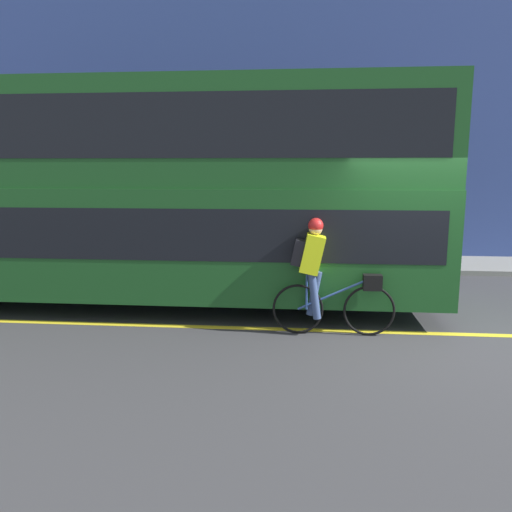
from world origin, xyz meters
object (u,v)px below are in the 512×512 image
object	(u,v)px
bus	(134,186)
cyclist_on_bike	(322,273)
street_sign_post	(122,203)
trash_bin	(159,241)

from	to	relation	value
bus	cyclist_on_bike	distance (m)	3.63
cyclist_on_bike	street_sign_post	bearing A→B (deg)	132.63
bus	cyclist_on_bike	bearing A→B (deg)	-23.85
trash_bin	cyclist_on_bike	bearing A→B (deg)	-53.49
cyclist_on_bike	street_sign_post	xyz separation A→B (m)	(-4.78, 5.19, 0.61)
bus	street_sign_post	xyz separation A→B (m)	(-1.63, 3.80, -0.55)
bus	cyclist_on_bike	size ratio (longest dim) A/B	5.85
trash_bin	street_sign_post	distance (m)	1.33
trash_bin	bus	bearing A→B (deg)	-79.62
cyclist_on_bike	trash_bin	xyz separation A→B (m)	(-3.85, 5.19, -0.34)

